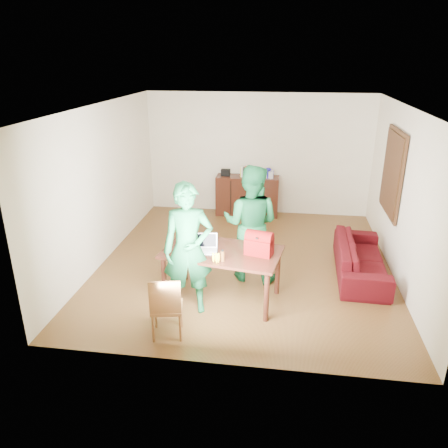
% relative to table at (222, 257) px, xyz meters
% --- Properties ---
extents(room, '(5.20, 5.70, 2.90)m').
position_rel_table_xyz_m(room, '(0.24, 1.38, 0.62)').
color(room, '#472A11').
rests_on(room, ground).
extents(table, '(1.81, 1.21, 0.79)m').
position_rel_table_xyz_m(table, '(0.00, 0.00, 0.00)').
color(table, black).
rests_on(table, ground).
extents(chair, '(0.46, 0.45, 0.88)m').
position_rel_table_xyz_m(chair, '(-0.57, -1.02, -0.43)').
color(chair, brown).
rests_on(chair, ground).
extents(person_near, '(0.77, 0.59, 1.89)m').
position_rel_table_xyz_m(person_near, '(-0.42, -0.36, 0.26)').
color(person_near, '#13592F').
rests_on(person_near, ground).
extents(person_far, '(1.03, 0.87, 1.90)m').
position_rel_table_xyz_m(person_far, '(0.35, 0.74, 0.26)').
color(person_far, '#145B2F').
rests_on(person_far, ground).
extents(laptop, '(0.35, 0.27, 0.23)m').
position_rel_table_xyz_m(laptop, '(-0.23, -0.07, 0.14)').
color(laptop, white).
rests_on(laptop, table).
extents(bananas, '(0.16, 0.11, 0.05)m').
position_rel_table_xyz_m(bananas, '(-0.03, -0.38, 0.13)').
color(bananas, yellow).
rests_on(bananas, table).
extents(bottle, '(0.06, 0.06, 0.17)m').
position_rel_table_xyz_m(bottle, '(0.06, -0.33, 0.18)').
color(bottle, '#593214').
rests_on(bottle, table).
extents(red_bag, '(0.42, 0.31, 0.28)m').
position_rel_table_xyz_m(red_bag, '(0.54, -0.04, 0.24)').
color(red_bag, '#6F0D07').
rests_on(red_bag, table).
extents(sofa, '(0.84, 1.99, 0.57)m').
position_rel_table_xyz_m(sofa, '(2.17, 1.12, -0.40)').
color(sofa, '#35060C').
rests_on(sofa, ground).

